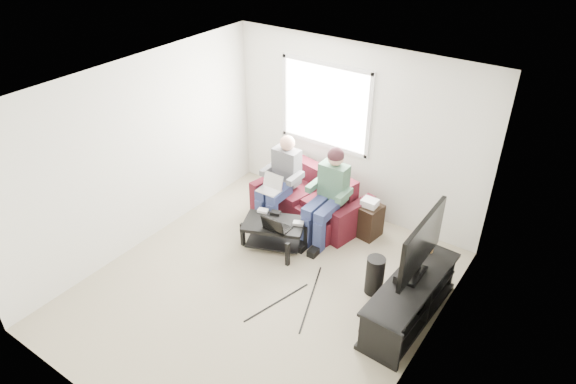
{
  "coord_description": "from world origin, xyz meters",
  "views": [
    {
      "loc": [
        3.05,
        -3.81,
        4.45
      ],
      "look_at": [
        -0.02,
        0.6,
        1.12
      ],
      "focal_mm": 32.0,
      "sensor_mm": 36.0,
      "label": 1
    }
  ],
  "objects": [
    {
      "name": "wall_back",
      "position": [
        0.0,
        2.25,
        1.3
      ],
      "size": [
        4.5,
        0.0,
        4.5
      ],
      "primitive_type": "plane",
      "rotation": [
        1.57,
        0.0,
        0.0
      ],
      "color": "silver",
      "rests_on": "floor"
    },
    {
      "name": "wall_right",
      "position": [
        2.0,
        0.0,
        1.3
      ],
      "size": [
        0.0,
        4.5,
        4.5
      ],
      "primitive_type": "plane",
      "rotation": [
        1.57,
        0.0,
        -1.57
      ],
      "color": "silver",
      "rests_on": "floor"
    },
    {
      "name": "tv_stand",
      "position": [
        1.7,
        0.6,
        0.24
      ],
      "size": [
        0.57,
        1.65,
        0.54
      ],
      "color": "black",
      "rests_on": "floor"
    },
    {
      "name": "laptop_silver",
      "position": [
        -0.73,
        1.16,
        0.67
      ],
      "size": [
        0.35,
        0.27,
        0.24
      ],
      "primitive_type": null,
      "rotation": [
        0.0,
        0.0,
        -0.16
      ],
      "color": "silver",
      "rests_on": "person_left"
    },
    {
      "name": "sofa",
      "position": [
        -0.33,
        1.68,
        0.29
      ],
      "size": [
        1.75,
        1.0,
        0.75
      ],
      "color": "#45111D",
      "rests_on": "floor"
    },
    {
      "name": "person_right",
      "position": [
        0.07,
        1.45,
        0.76
      ],
      "size": [
        0.4,
        0.71,
        1.34
      ],
      "color": "navy",
      "rests_on": "sofa"
    },
    {
      "name": "console_white",
      "position": [
        1.7,
        0.2,
        0.32
      ],
      "size": [
        0.3,
        0.22,
        0.06
      ],
      "primitive_type": "cube",
      "color": "silver",
      "rests_on": "tv_stand"
    },
    {
      "name": "drink_cup",
      "position": [
        1.65,
        1.23,
        0.6
      ],
      "size": [
        0.08,
        0.08,
        0.12
      ],
      "primitive_type": "cylinder",
      "color": "#A27546",
      "rests_on": "tv_stand"
    },
    {
      "name": "controller_a",
      "position": [
        -0.67,
        0.9,
        0.43
      ],
      "size": [
        0.16,
        0.12,
        0.04
      ],
      "primitive_type": "cube",
      "rotation": [
        0.0,
        0.0,
        0.26
      ],
      "color": "silver",
      "rests_on": "coffee_table"
    },
    {
      "name": "window",
      "position": [
        -0.5,
        2.23,
        1.6
      ],
      "size": [
        1.48,
        0.04,
        1.28
      ],
      "color": "white",
      "rests_on": "wall_back"
    },
    {
      "name": "laptop_black",
      "position": [
        -0.27,
        0.7,
        0.53
      ],
      "size": [
        0.4,
        0.35,
        0.24
      ],
      "primitive_type": null,
      "rotation": [
        0.0,
        0.0,
        0.36
      ],
      "color": "black",
      "rests_on": "coffee_table"
    },
    {
      "name": "ceiling",
      "position": [
        0.0,
        0.0,
        2.6
      ],
      "size": [
        4.5,
        4.5,
        0.0
      ],
      "primitive_type": "plane",
      "rotation": [
        3.14,
        0.0,
        0.0
      ],
      "color": "white",
      "rests_on": "wall_back"
    },
    {
      "name": "soundbar",
      "position": [
        1.58,
        0.7,
        0.59
      ],
      "size": [
        0.12,
        0.5,
        0.1
      ],
      "primitive_type": "cube",
      "color": "black",
      "rests_on": "tv_stand"
    },
    {
      "name": "wall_front",
      "position": [
        0.0,
        -2.25,
        1.3
      ],
      "size": [
        4.5,
        0.0,
        4.5
      ],
      "primitive_type": "plane",
      "rotation": [
        -1.57,
        0.0,
        0.0
      ],
      "color": "silver",
      "rests_on": "floor"
    },
    {
      "name": "console_grey",
      "position": [
        1.7,
        0.9,
        0.33
      ],
      "size": [
        0.34,
        0.26,
        0.08
      ],
      "primitive_type": "cube",
      "color": "gray",
      "rests_on": "tv_stand"
    },
    {
      "name": "keyboard_floor",
      "position": [
        1.53,
        0.3,
        0.01
      ],
      "size": [
        0.24,
        0.44,
        0.02
      ],
      "primitive_type": "cube",
      "rotation": [
        0.0,
        0.0,
        -0.26
      ],
      "color": "black",
      "rests_on": "floor"
    },
    {
      "name": "coffee_table",
      "position": [
        -0.39,
        0.78,
        0.3
      ],
      "size": [
        0.96,
        0.78,
        0.41
      ],
      "color": "black",
      "rests_on": "floor"
    },
    {
      "name": "controller_b",
      "position": [
        -0.49,
        0.96,
        0.43
      ],
      "size": [
        0.16,
        0.13,
        0.04
      ],
      "primitive_type": "cube",
      "rotation": [
        0.0,
        0.0,
        0.28
      ],
      "color": "black",
      "rests_on": "coffee_table"
    },
    {
      "name": "floor",
      "position": [
        0.0,
        0.0,
        0.0
      ],
      "size": [
        4.5,
        4.5,
        0.0
      ],
      "primitive_type": "plane",
      "color": "tan",
      "rests_on": "ground"
    },
    {
      "name": "controller_c",
      "position": [
        -0.09,
        0.93,
        0.43
      ],
      "size": [
        0.16,
        0.14,
        0.04
      ],
      "primitive_type": "cube",
      "rotation": [
        0.0,
        0.0,
        0.41
      ],
      "color": "gray",
      "rests_on": "coffee_table"
    },
    {
      "name": "console_black",
      "position": [
        1.7,
        0.55,
        0.32
      ],
      "size": [
        0.38,
        0.3,
        0.07
      ],
      "primitive_type": "cube",
      "color": "black",
      "rests_on": "tv_stand"
    },
    {
      "name": "wall_left",
      "position": [
        -2.0,
        0.0,
        1.3
      ],
      "size": [
        0.0,
        4.5,
        4.5
      ],
      "primitive_type": "plane",
      "rotation": [
        1.57,
        0.0,
        1.57
      ],
      "color": "silver",
      "rests_on": "floor"
    },
    {
      "name": "end_table",
      "position": [
        0.55,
        1.78,
        0.27
      ],
      "size": [
        0.33,
        0.33,
        0.6
      ],
      "color": "black",
      "rests_on": "floor"
    },
    {
      "name": "person_left",
      "position": [
        -0.73,
        1.43,
        0.7
      ],
      "size": [
        0.4,
        0.71,
        1.3
      ],
      "color": "navy",
      "rests_on": "sofa"
    },
    {
      "name": "subwoofer",
      "position": [
        1.17,
        0.75,
        0.26
      ],
      "size": [
        0.23,
        0.23,
        0.52
      ],
      "primitive_type": "cylinder",
      "color": "black",
      "rests_on": "floor"
    },
    {
      "name": "tv",
      "position": [
        1.7,
        0.7,
        1.0
      ],
      "size": [
        0.12,
        1.1,
        0.81
      ],
      "color": "black",
      "rests_on": "tv_stand"
    }
  ]
}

